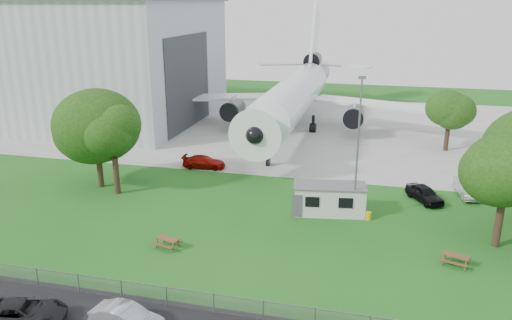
% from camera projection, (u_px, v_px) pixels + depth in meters
% --- Properties ---
extents(ground, '(160.00, 160.00, 0.00)m').
position_uv_depth(ground, '(241.00, 240.00, 38.64)').
color(ground, '#297320').
extents(concrete_apron, '(120.00, 46.00, 0.03)m').
position_uv_depth(concrete_apron, '(310.00, 126.00, 73.77)').
color(concrete_apron, '#B7B7B2').
rests_on(concrete_apron, ground).
extents(hangar, '(43.00, 31.00, 18.55)m').
position_uv_depth(hangar, '(69.00, 57.00, 77.83)').
color(hangar, '#B2B7BC').
rests_on(hangar, ground).
extents(airliner, '(46.36, 47.73, 17.69)m').
position_uv_depth(airliner, '(295.00, 93.00, 70.66)').
color(airliner, white).
rests_on(airliner, ground).
extents(site_cabin, '(6.92, 3.63, 2.62)m').
position_uv_depth(site_cabin, '(329.00, 199.00, 43.23)').
color(site_cabin, beige).
rests_on(site_cabin, ground).
extents(picnic_west, '(2.15, 1.95, 0.76)m').
position_uv_depth(picnic_west, '(168.00, 247.00, 37.51)').
color(picnic_west, brown).
rests_on(picnic_west, ground).
extents(picnic_east, '(2.19, 2.01, 0.76)m').
position_uv_depth(picnic_east, '(455.00, 265.00, 35.03)').
color(picnic_east, brown).
rests_on(picnic_east, ground).
extents(fence, '(58.00, 0.04, 1.30)m').
position_uv_depth(fence, '(198.00, 310.00, 29.86)').
color(fence, gray).
rests_on(fence, ground).
extents(lamp_mast, '(0.16, 0.16, 12.00)m').
position_uv_depth(lamp_mast, '(357.00, 151.00, 40.66)').
color(lamp_mast, slate).
rests_on(lamp_mast, ground).
extents(tree_west_big, '(9.02, 9.02, 10.31)m').
position_uv_depth(tree_west_big, '(96.00, 130.00, 48.13)').
color(tree_west_big, '#382619').
rests_on(tree_west_big, ground).
extents(tree_west_small, '(5.97, 5.97, 9.16)m').
position_uv_depth(tree_west_small, '(112.00, 131.00, 46.24)').
color(tree_west_small, '#382619').
rests_on(tree_west_small, ground).
extents(tree_east_front, '(6.18, 6.18, 8.81)m').
position_uv_depth(tree_east_front, '(506.00, 175.00, 35.99)').
color(tree_east_front, '#382619').
rests_on(tree_east_front, ground).
extents(tree_far_apron, '(5.75, 5.75, 7.81)m').
position_uv_depth(tree_far_apron, '(450.00, 112.00, 60.47)').
color(tree_far_apron, '#382619').
rests_on(tree_far_apron, ground).
extents(car_centre_sedan, '(4.46, 2.09, 1.42)m').
position_uv_depth(car_centre_sedan, '(127.00, 319.00, 27.90)').
color(car_centre_sedan, '#ABADB3').
rests_on(car_centre_sedan, ground).
extents(car_west_estate, '(5.44, 3.44, 1.40)m').
position_uv_depth(car_west_estate, '(22.00, 313.00, 28.44)').
color(car_west_estate, black).
rests_on(car_west_estate, ground).
extents(car_ne_hatch, '(3.72, 4.60, 1.47)m').
position_uv_depth(car_ne_hatch, '(424.00, 194.00, 45.97)').
color(car_ne_hatch, black).
rests_on(car_ne_hatch, ground).
extents(car_ne_sedan, '(2.15, 4.78, 1.52)m').
position_uv_depth(car_ne_sedan, '(467.00, 188.00, 47.27)').
color(car_ne_sedan, '#A9ABB0').
rests_on(car_ne_sedan, ground).
extents(car_apron_van, '(4.89, 2.34, 1.38)m').
position_uv_depth(car_apron_van, '(204.00, 162.00, 55.18)').
color(car_apron_van, '#931007').
rests_on(car_apron_van, ground).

